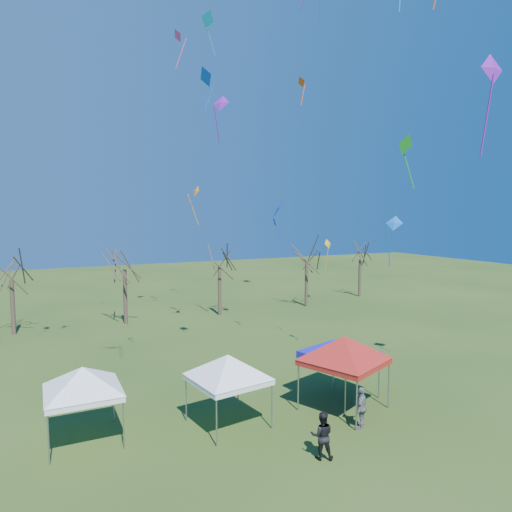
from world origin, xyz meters
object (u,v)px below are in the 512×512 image
at_px(tree_2, 124,250).
at_px(tent_red, 345,341).
at_px(tree_4, 307,246).
at_px(person_grey, 361,408).
at_px(tree_3, 219,249).
at_px(tree_1, 10,260).
at_px(tree_5, 360,246).
at_px(tent_white_mid, 228,359).
at_px(tent_white_west, 82,372).
at_px(tent_blue, 339,355).
at_px(person_dark, 322,435).

xyz_separation_m(tree_2, tent_red, (6.22, -21.93, -2.98)).
bearing_deg(tree_4, tree_2, 178.78).
bearing_deg(person_grey, tree_2, -112.71).
bearing_deg(person_grey, tree_4, -153.34).
bearing_deg(tree_3, tent_red, -95.75).
relative_size(tree_1, tree_5, 1.01).
height_order(tree_1, tent_white_mid, tree_1).
height_order(tent_white_west, tent_blue, tent_white_west).
xyz_separation_m(tree_2, tree_4, (17.72, -0.38, -0.23)).
distance_m(tree_1, person_dark, 28.20).
height_order(tree_3, tent_white_mid, tree_3).
relative_size(tree_2, tent_white_west, 2.00).
distance_m(tree_4, tent_red, 24.58).
bearing_deg(person_grey, tree_5, -164.86).
height_order(tent_white_west, tent_red, tent_red).
bearing_deg(tent_red, person_dark, -136.68).
distance_m(tree_2, tent_red, 22.99).
bearing_deg(tent_blue, tree_5, 49.31).
bearing_deg(person_grey, tent_red, -140.20).
relative_size(tree_5, tent_white_mid, 1.82).
bearing_deg(tent_white_mid, tent_red, -9.23).
bearing_deg(tree_1, tent_red, -56.63).
distance_m(tent_red, tent_blue, 1.76).
bearing_deg(tree_1, tent_white_west, -80.82).
bearing_deg(tent_white_west, tent_blue, -4.34).
bearing_deg(tree_3, tree_2, 177.73).
distance_m(tent_blue, person_dark, 6.12).
xyz_separation_m(tree_2, tent_white_west, (-5.16, -19.80, -3.38)).
relative_size(tent_white_mid, person_grey, 2.25).
height_order(tree_1, tree_2, tree_2).
relative_size(tent_blue, person_grey, 2.09).
height_order(tree_5, person_grey, tree_5).
bearing_deg(tree_5, person_grey, -128.56).
bearing_deg(tree_1, tree_2, -1.85).
bearing_deg(tent_white_mid, tree_5, 41.80).
distance_m(tent_blue, person_grey, 3.54).
relative_size(tree_3, person_dark, 4.35).
bearing_deg(tree_4, tree_5, 13.85).
bearing_deg(tent_red, tree_2, 105.84).
bearing_deg(tree_1, tree_3, -2.06).
relative_size(tree_2, tree_5, 1.10).
height_order(tree_4, tree_5, tree_4).
height_order(tree_2, person_dark, tree_2).
relative_size(tree_2, tree_3, 1.03).
bearing_deg(tent_blue, tree_2, 108.27).
distance_m(tree_2, tree_3, 8.41).
distance_m(tent_white_mid, tent_red, 5.62).
height_order(tree_1, person_dark, tree_1).
bearing_deg(tent_white_mid, tree_2, 91.86).
relative_size(tent_red, person_grey, 2.36).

